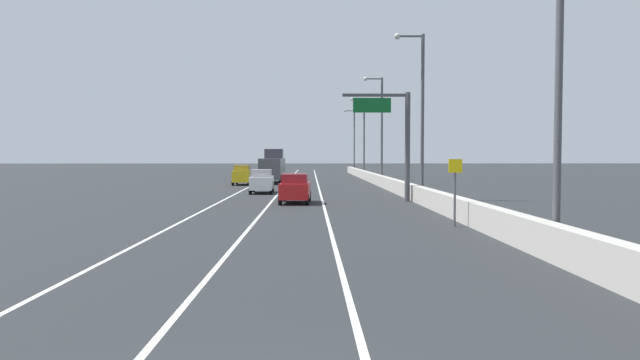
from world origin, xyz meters
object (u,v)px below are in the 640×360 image
speed_advisory_sign (455,187)px  overhead_sign_gantry (397,133)px  lamp_post_right_near (552,45)px  lamp_post_right_second (419,106)px  car_red_2 (295,189)px  lamp_post_right_fourth (363,132)px  lamp_post_right_third (380,124)px  lamp_post_right_fifth (353,137)px  car_white_1 (262,181)px  box_truck (273,167)px  car_yellow_0 (242,175)px

speed_advisory_sign → overhead_sign_gantry: bearing=91.8°
lamp_post_right_near → speed_advisory_sign: bearing=99.8°
lamp_post_right_near → lamp_post_right_second: size_ratio=1.00×
overhead_sign_gantry → car_red_2: size_ratio=1.79×
overhead_sign_gantry → lamp_post_right_second: size_ratio=0.64×
overhead_sign_gantry → lamp_post_right_fourth: bearing=87.7°
lamp_post_right_third → lamp_post_right_near: bearing=-90.0°
lamp_post_right_second → lamp_post_right_fifth: (0.34, 66.19, 0.00)m
lamp_post_right_fifth → overhead_sign_gantry: bearing=-91.7°
lamp_post_right_third → car_white_1: lamp_post_right_third is taller
box_truck → lamp_post_right_fifth: bearing=73.0°
overhead_sign_gantry → lamp_post_right_fourth: size_ratio=0.64×
lamp_post_right_second → lamp_post_right_fourth: 44.13m
car_yellow_0 → car_red_2: (6.32, -23.84, -0.09)m
overhead_sign_gantry → car_red_2: 8.06m
lamp_post_right_fourth → speed_advisory_sign: bearing=-91.3°
lamp_post_right_near → lamp_post_right_fourth: 66.19m
lamp_post_right_fourth → car_yellow_0: lamp_post_right_fourth is taller
speed_advisory_sign → lamp_post_right_near: lamp_post_right_near is taller
lamp_post_right_third → box_truck: size_ratio=1.26×
overhead_sign_gantry → lamp_post_right_third: bearing=85.9°
lamp_post_right_second → car_yellow_0: (-14.99, 21.41, -5.56)m
speed_advisory_sign → lamp_post_right_second: (1.26, 14.99, 4.86)m
overhead_sign_gantry → box_truck: (-10.30, 26.73, -2.94)m
lamp_post_right_third → car_white_1: 19.32m
lamp_post_right_fourth → lamp_post_right_fifth: size_ratio=1.00×
lamp_post_right_near → box_truck: bearing=104.0°
car_white_1 → speed_advisory_sign: bearing=-65.3°
lamp_post_right_third → lamp_post_right_fifth: size_ratio=1.00×
lamp_post_right_second → overhead_sign_gantry: bearing=-152.5°
speed_advisory_sign → lamp_post_right_near: bearing=-80.2°
lamp_post_right_second → lamp_post_right_third: bearing=90.2°
car_white_1 → box_truck: (-0.27, 18.12, 0.80)m
overhead_sign_gantry → car_yellow_0: size_ratio=1.64×
lamp_post_right_near → lamp_post_right_fifth: same height
lamp_post_right_second → speed_advisory_sign: bearing=-94.8°
lamp_post_right_fifth → lamp_post_right_third: bearing=-90.5°
overhead_sign_gantry → car_red_2: (-6.96, -1.55, -3.75)m
speed_advisory_sign → car_red_2: 14.59m
lamp_post_right_near → lamp_post_right_third: (-0.04, 44.13, 0.00)m
speed_advisory_sign → car_red_2: bearing=120.5°
car_red_2 → lamp_post_right_fifth: bearing=82.5°
car_white_1 → lamp_post_right_near: bearing=-68.6°
lamp_post_right_fourth → car_red_2: 47.71m
lamp_post_right_near → car_yellow_0: bearing=109.0°
lamp_post_right_fourth → lamp_post_right_third: bearing=-90.4°
car_white_1 → car_red_2: (3.07, -10.16, -0.02)m
speed_advisory_sign → car_white_1: 25.02m
overhead_sign_gantry → box_truck: size_ratio=0.80×
lamp_post_right_fourth → car_red_2: size_ratio=2.79×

